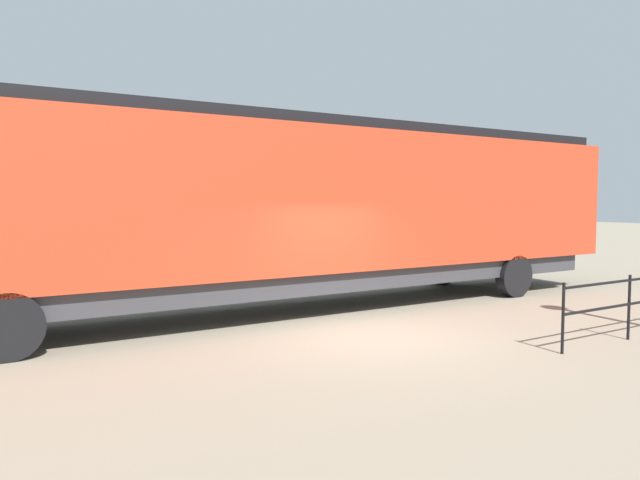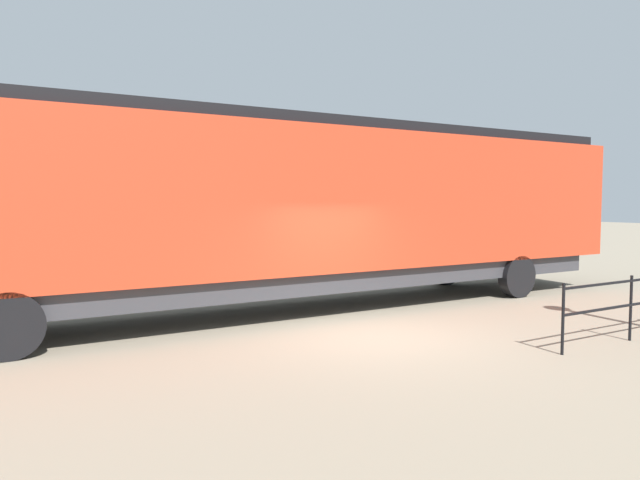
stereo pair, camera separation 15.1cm
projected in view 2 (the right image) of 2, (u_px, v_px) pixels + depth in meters
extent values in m
plane|color=gray|center=(373.00, 337.00, 10.74)|extent=(120.00, 120.00, 0.00)
cube|color=red|center=(295.00, 200.00, 13.19)|extent=(2.99, 18.38, 3.09)
cube|color=black|center=(531.00, 216.00, 17.32)|extent=(2.87, 2.37, 2.16)
cube|color=black|center=(294.00, 126.00, 13.08)|extent=(2.69, 17.65, 0.24)
cube|color=#38383D|center=(295.00, 277.00, 13.31)|extent=(2.69, 16.91, 0.45)
cylinder|color=black|center=(445.00, 266.00, 17.48)|extent=(0.30, 1.10, 1.10)
cylinder|color=black|center=(517.00, 276.00, 15.18)|extent=(0.30, 1.10, 1.10)
cylinder|color=black|center=(1.00, 301.00, 11.47)|extent=(0.30, 1.10, 1.10)
cylinder|color=black|center=(8.00, 326.00, 9.16)|extent=(0.30, 1.10, 1.10)
cylinder|color=black|center=(563.00, 319.00, 9.46)|extent=(0.05, 0.05, 1.18)
cylinder|color=black|center=(631.00, 308.00, 10.43)|extent=(0.05, 0.05, 1.18)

